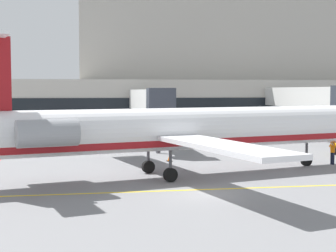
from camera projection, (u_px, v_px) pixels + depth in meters
The scene contains 7 objects.
ground at pixel (207, 195), 28.69m from camera, with size 120.00×120.00×0.11m.
terminal_building at pixel (173, 79), 75.15m from camera, with size 77.47×12.46×19.76m.
jet_bridge_west at pixel (306, 98), 59.41m from camera, with size 2.40×21.79×6.33m.
jet_bridge_east at pixel (147, 101), 55.25m from camera, with size 2.40×23.77×6.05m.
regional_jet at pixel (171, 130), 34.33m from camera, with size 34.26×25.52×9.08m.
marshaller at pixel (333, 152), 40.02m from camera, with size 0.34×0.83×1.95m.
safety_cone_alpha at pixel (170, 158), 41.89m from camera, with size 0.47×0.47×0.55m.
Camera 1 is at (-6.94, -27.57, 5.86)m, focal length 54.34 mm.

